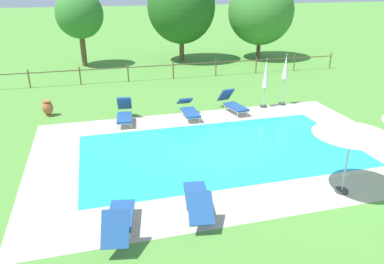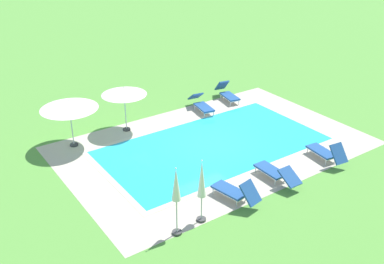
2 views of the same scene
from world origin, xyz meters
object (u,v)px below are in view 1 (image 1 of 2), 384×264
(tree_centre, at_px, (181,7))
(sun_lounger_south_near_corner, at_px, (124,113))
(patio_umbrella_closed_row_west, at_px, (266,76))
(patio_umbrella_closed_row_mid_west, at_px, (285,71))
(sun_lounger_north_far, at_px, (189,109))
(sun_lounger_north_end, at_px, (197,199))
(sun_lounger_north_near_steps, at_px, (233,104))
(sun_lounger_north_mid, at_px, (119,220))
(tree_far_west, at_px, (261,12))
(patio_umbrella_open_foreground, at_px, (353,129))
(tree_west_mid, at_px, (79,14))
(terracotta_urn_near_fence, at_px, (48,108))

(tree_centre, bearing_deg, sun_lounger_south_near_corner, -114.38)
(patio_umbrella_closed_row_west, bearing_deg, patio_umbrella_closed_row_mid_west, 5.80)
(sun_lounger_north_far, distance_m, sun_lounger_north_end, 7.21)
(sun_lounger_south_near_corner, bearing_deg, tree_centre, 65.62)
(sun_lounger_north_near_steps, bearing_deg, sun_lounger_north_mid, -127.18)
(patio_umbrella_closed_row_west, bearing_deg, tree_far_west, 66.81)
(sun_lounger_north_far, bearing_deg, tree_far_west, 53.29)
(tree_far_west, bearing_deg, tree_centre, 174.24)
(patio_umbrella_closed_row_mid_west, relative_size, tree_centre, 0.38)
(sun_lounger_north_end, xyz_separation_m, tree_far_west, (10.08, 18.39, 3.07))
(patio_umbrella_open_foreground, relative_size, tree_west_mid, 0.43)
(sun_lounger_north_mid, xyz_separation_m, tree_centre, (6.24, 19.39, 3.46))
(sun_lounger_north_end, xyz_separation_m, patio_umbrella_closed_row_mid_west, (6.42, 7.54, 1.30))
(sun_lounger_north_near_steps, relative_size, patio_umbrella_open_foreground, 0.90)
(sun_lounger_south_near_corner, relative_size, tree_west_mid, 0.38)
(sun_lounger_north_near_steps, height_order, patio_umbrella_closed_row_mid_west, patio_umbrella_closed_row_mid_west)
(tree_west_mid, bearing_deg, sun_lounger_north_far, -70.04)
(sun_lounger_north_end, relative_size, patio_umbrella_open_foreground, 0.96)
(sun_lounger_north_far, height_order, tree_centre, tree_centre)
(patio_umbrella_closed_row_west, relative_size, tree_far_west, 0.40)
(patio_umbrella_closed_row_mid_west, bearing_deg, sun_lounger_north_near_steps, -172.54)
(patio_umbrella_open_foreground, relative_size, tree_far_west, 0.37)
(sun_lounger_south_near_corner, relative_size, patio_umbrella_closed_row_west, 0.83)
(sun_lounger_north_end, distance_m, patio_umbrella_closed_row_mid_west, 9.99)
(patio_umbrella_open_foreground, bearing_deg, tree_centre, 90.05)
(sun_lounger_north_far, distance_m, tree_centre, 12.72)
(sun_lounger_north_end, distance_m, terracotta_urn_near_fence, 9.83)
(patio_umbrella_closed_row_west, bearing_deg, terracotta_urn_near_fence, 171.99)
(sun_lounger_north_near_steps, relative_size, terracotta_urn_near_fence, 2.79)
(sun_lounger_north_far, relative_size, patio_umbrella_closed_row_mid_west, 0.84)
(sun_lounger_north_mid, relative_size, patio_umbrella_open_foreground, 0.91)
(sun_lounger_south_near_corner, height_order, tree_centre, tree_centre)
(patio_umbrella_closed_row_west, height_order, tree_far_west, tree_far_west)
(tree_far_west, bearing_deg, patio_umbrella_open_foreground, -107.50)
(sun_lounger_north_end, distance_m, tree_centre, 19.76)
(sun_lounger_north_mid, xyz_separation_m, sun_lounger_south_near_corner, (0.86, 7.51, 0.01))
(sun_lounger_north_near_steps, relative_size, tree_west_mid, 0.39)
(sun_lounger_north_end, xyz_separation_m, patio_umbrella_closed_row_west, (5.39, 7.44, 1.12))
(sun_lounger_north_far, distance_m, terracotta_urn_near_fence, 6.23)
(sun_lounger_north_end, xyz_separation_m, sun_lounger_south_near_corner, (-1.17, 7.11, 0.02))
(sun_lounger_north_near_steps, bearing_deg, tree_far_west, 60.46)
(sun_lounger_south_near_corner, distance_m, tree_centre, 13.49)
(sun_lounger_south_near_corner, xyz_separation_m, tree_centre, (5.38, 11.88, 3.45))
(terracotta_urn_near_fence, xyz_separation_m, tree_west_mid, (1.60, 10.26, 3.08))
(patio_umbrella_closed_row_mid_west, bearing_deg, terracotta_urn_near_fence, 173.30)
(sun_lounger_north_near_steps, distance_m, tree_far_west, 13.23)
(tree_far_west, bearing_deg, tree_west_mid, 177.00)
(patio_umbrella_closed_row_west, height_order, tree_centre, tree_centre)
(patio_umbrella_closed_row_mid_west, bearing_deg, sun_lounger_south_near_corner, -176.72)
(sun_lounger_north_far, xyz_separation_m, terracotta_urn_near_fence, (-5.97, 1.78, 0.02))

